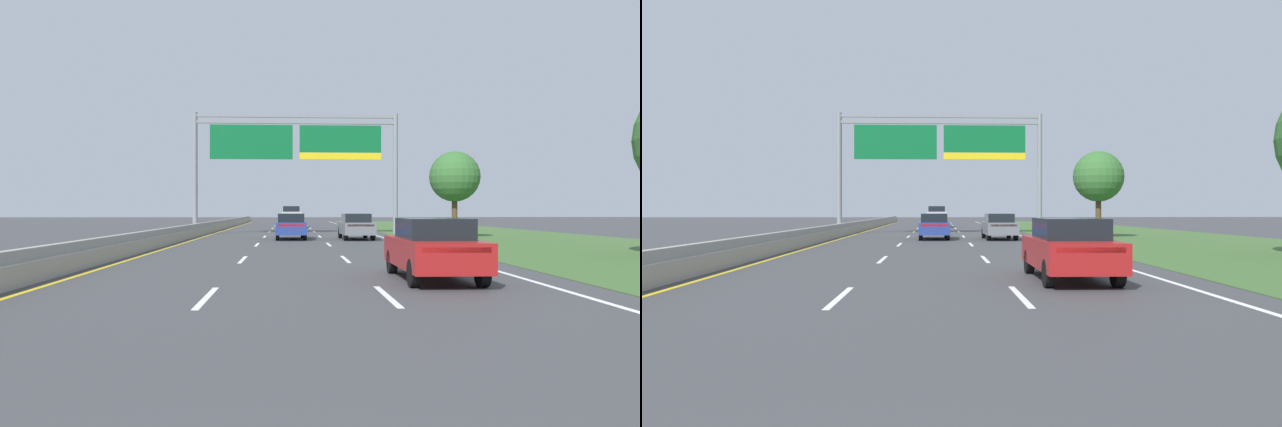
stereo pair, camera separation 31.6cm
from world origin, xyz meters
The scene contains 10 objects.
ground_plane centered at (0.00, 35.00, 0.00)m, with size 220.00×220.00×0.00m, color #3D3D3F.
lane_striping centered at (0.00, 34.54, 0.00)m, with size 11.96×106.00×0.01m.
grass_verge_right centered at (13.95, 35.00, 0.01)m, with size 14.00×110.00×0.02m, color #3D602D.
median_barrier_concrete centered at (-6.60, 35.00, 0.35)m, with size 0.60×110.00×0.85m.
overhead_sign_gantry centered at (0.30, 40.94, 6.35)m, with size 15.06×0.42×8.90m.
pickup_truck_silver centered at (-0.01, 58.83, 1.07)m, with size 2.07×5.42×2.20m.
car_red_right_lane_sedan centered at (3.50, 13.25, 0.82)m, with size 1.86×4.42×1.57m.
car_blue_centre_lane_sedan centered at (-0.11, 33.96, 0.82)m, with size 1.91×4.44×1.57m.
car_grey_right_lane_sedan centered at (3.86, 33.64, 0.82)m, with size 1.90×4.43×1.57m.
roadside_tree_mid centered at (10.40, 35.18, 3.91)m, with size 3.24×3.24×5.56m.
Camera 1 is at (-0.16, -1.30, 1.78)m, focal length 32.38 mm.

